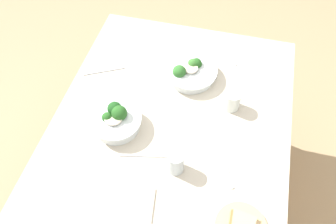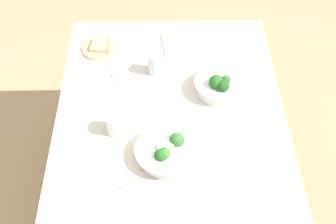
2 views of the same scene
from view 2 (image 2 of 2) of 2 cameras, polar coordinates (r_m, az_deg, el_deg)
ground_plane at (r=2.49m, az=0.28°, el=-10.06°), size 6.00×6.00×0.00m
dining_table at (r=2.00m, az=0.34°, el=-1.44°), size 1.23×1.01×0.70m
broccoli_bowl_far at (r=1.73m, az=-0.28°, el=-5.26°), size 0.25×0.25×0.09m
broccoli_bowl_near at (r=1.96m, az=6.69°, el=3.49°), size 0.22×0.22×0.11m
bread_side_plate at (r=2.21m, az=-8.96°, el=8.53°), size 0.19×0.19×0.03m
water_glass_center at (r=1.81m, az=-7.08°, el=-1.62°), size 0.07×0.07×0.09m
water_glass_side at (r=2.04m, az=-1.75°, el=6.39°), size 0.07×0.07×0.10m
fork_by_far_bowl at (r=2.08m, az=-7.55°, el=5.06°), size 0.10×0.05×0.00m
fork_by_near_bowl at (r=1.68m, az=-5.81°, el=-10.19°), size 0.06×0.09×0.00m
table_knife_left at (r=1.84m, az=12.56°, el=-3.82°), size 0.10×0.18×0.00m
table_knife_right at (r=2.06m, az=2.05°, el=4.99°), size 0.05×0.20×0.00m
napkin_folded_upper at (r=2.22m, az=1.22°, el=9.09°), size 0.20×0.17×0.01m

